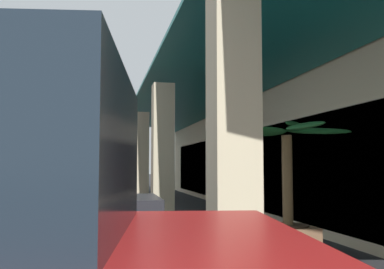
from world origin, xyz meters
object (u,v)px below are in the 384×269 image
(potted_palm, at_px, (289,220))
(transit_bus, at_px, (48,157))
(pedestrian, at_px, (127,188))
(parked_sedan_charcoal, at_px, (30,208))

(potted_palm, bearing_deg, transit_bus, -157.29)
(transit_bus, bearing_deg, pedestrian, 19.93)
(transit_bus, relative_size, pedestrian, 6.67)
(parked_sedan_charcoal, relative_size, potted_palm, 1.97)
(parked_sedan_charcoal, bearing_deg, transit_bus, -174.86)
(transit_bus, distance_m, pedestrian, 8.09)
(pedestrian, bearing_deg, parked_sedan_charcoal, -35.50)
(potted_palm, bearing_deg, parked_sedan_charcoal, -113.39)
(parked_sedan_charcoal, height_order, potted_palm, potted_palm)
(parked_sedan_charcoal, distance_m, pedestrian, 3.16)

